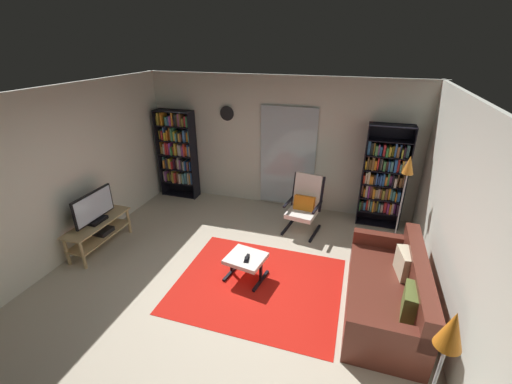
% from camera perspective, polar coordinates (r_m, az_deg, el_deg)
% --- Properties ---
extents(ground_plane, '(7.02, 7.02, 0.00)m').
position_cam_1_polar(ground_plane, '(4.83, -5.33, -16.61)').
color(ground_plane, beige).
extents(wall_back, '(5.60, 0.06, 2.60)m').
position_cam_1_polar(wall_back, '(6.66, 3.85, 8.27)').
color(wall_back, silver).
rests_on(wall_back, ground).
extents(wall_left, '(0.06, 6.00, 2.60)m').
position_cam_1_polar(wall_left, '(5.67, -32.03, 1.42)').
color(wall_left, silver).
rests_on(wall_left, ground).
extents(wall_right, '(0.06, 6.00, 2.60)m').
position_cam_1_polar(wall_right, '(3.99, 32.81, -7.77)').
color(wall_right, silver).
rests_on(wall_right, ground).
extents(glass_door_panel, '(1.10, 0.01, 2.00)m').
position_cam_1_polar(glass_door_panel, '(6.63, 5.42, 5.87)').
color(glass_door_panel, silver).
extents(area_rug, '(2.30, 1.92, 0.01)m').
position_cam_1_polar(area_rug, '(4.91, 0.37, -15.58)').
color(area_rug, red).
rests_on(area_rug, ground).
extents(tv_stand, '(0.41, 1.19, 0.49)m').
position_cam_1_polar(tv_stand, '(6.08, -25.26, -5.94)').
color(tv_stand, tan).
rests_on(tv_stand, ground).
extents(television, '(0.20, 0.82, 0.51)m').
position_cam_1_polar(television, '(5.89, -26.04, -2.57)').
color(television, black).
rests_on(television, tv_stand).
extents(bookshelf_near_tv, '(0.80, 0.30, 1.88)m').
position_cam_1_polar(bookshelf_near_tv, '(7.32, -13.33, 6.82)').
color(bookshelf_near_tv, black).
rests_on(bookshelf_near_tv, ground).
extents(bookshelf_near_sofa, '(0.75, 0.30, 1.89)m').
position_cam_1_polar(bookshelf_near_sofa, '(6.37, 21.01, 2.31)').
color(bookshelf_near_sofa, black).
rests_on(bookshelf_near_sofa, ground).
extents(leather_sofa, '(0.87, 1.93, 0.81)m').
position_cam_1_polar(leather_sofa, '(4.66, 21.85, -15.66)').
color(leather_sofa, '#5C281E').
rests_on(leather_sofa, ground).
extents(lounge_armchair, '(0.65, 0.73, 1.02)m').
position_cam_1_polar(lounge_armchair, '(5.99, 8.35, -1.77)').
color(lounge_armchair, black).
rests_on(lounge_armchair, ground).
extents(ottoman, '(0.59, 0.56, 0.36)m').
position_cam_1_polar(ottoman, '(4.86, -1.76, -11.65)').
color(ottoman, white).
rests_on(ottoman, ground).
extents(tv_remote, '(0.05, 0.15, 0.02)m').
position_cam_1_polar(tv_remote, '(4.80, -1.53, -11.11)').
color(tv_remote, black).
rests_on(tv_remote, ottoman).
extents(cell_phone, '(0.09, 0.15, 0.01)m').
position_cam_1_polar(cell_phone, '(4.75, -1.62, -11.55)').
color(cell_phone, black).
rests_on(cell_phone, ottoman).
extents(floor_lamp_by_sofa, '(0.22, 0.22, 1.60)m').
position_cam_1_polar(floor_lamp_by_sofa, '(2.80, 29.79, -22.29)').
color(floor_lamp_by_sofa, '#A5A5AD').
rests_on(floor_lamp_by_sofa, ground).
extents(floor_lamp_by_shelf, '(0.22, 0.22, 1.60)m').
position_cam_1_polar(floor_lamp_by_shelf, '(5.61, 24.44, 2.37)').
color(floor_lamp_by_shelf, '#A5A5AD').
rests_on(floor_lamp_by_shelf, ground).
extents(wall_clock, '(0.29, 0.03, 0.29)m').
position_cam_1_polar(wall_clock, '(6.77, -5.00, 13.30)').
color(wall_clock, silver).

